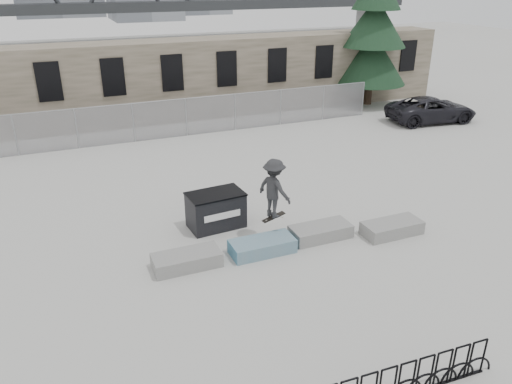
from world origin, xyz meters
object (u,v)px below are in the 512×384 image
dumpster (216,210)px  suv (431,109)px  skateboarder (274,189)px  planter_center_right (321,231)px  bike_rack (406,380)px  planter_far_left (187,259)px  planter_offset (392,227)px  spruce_tree (374,28)px  planter_center_left (262,246)px

dumpster → suv: size_ratio=0.38×
suv → skateboarder: skateboarder is taller
planter_center_right → suv: bearing=37.4°
bike_rack → suv: size_ratio=0.87×
planter_far_left → planter_offset: same height
spruce_tree → skateboarder: bearing=-133.0°
planter_far_left → spruce_tree: 22.55m
planter_center_left → skateboarder: (0.68, 0.67, 1.55)m
planter_center_left → planter_center_right: size_ratio=1.00×
dumpster → suv: bearing=21.7°
planter_center_right → spruce_tree: (11.84, 14.79, 4.58)m
planter_far_left → skateboarder: bearing=10.3°
skateboarder → planter_far_left: bearing=76.7°
planter_offset → spruce_tree: (9.52, 15.47, 4.58)m
planter_center_right → spruce_tree: bearing=51.3°
dumpster → spruce_tree: (14.75, 12.70, 4.20)m
spruce_tree → planter_center_right: bearing=-128.7°
planter_offset → suv: size_ratio=0.39×
bike_rack → spruce_tree: (13.56, 21.34, 4.38)m
skateboarder → planter_center_left: bearing=110.8°
planter_far_left → dumpster: (1.62, 2.11, 0.38)m
spruce_tree → suv: (0.96, -4.99, -4.10)m
planter_center_left → planter_far_left: bearing=177.5°
planter_far_left → planter_center_right: bearing=0.3°
planter_far_left → planter_center_left: bearing=-2.5°
suv → skateboarder: 17.04m
spruce_tree → planter_offset: bearing=-121.6°
bike_rack → dumpster: bearing=97.9°
planter_center_right → planter_offset: same height
dumpster → skateboarder: 2.42m
planter_far_left → planter_center_left: same height
planter_offset → spruce_tree: 18.73m
bike_rack → suv: suv is taller
planter_far_left → dumpster: size_ratio=1.02×
planter_center_left → planter_center_right: (2.14, 0.13, 0.00)m
planter_offset → skateboarder: size_ratio=0.97×
bike_rack → suv: (14.51, 16.35, 0.28)m
bike_rack → spruce_tree: bearing=57.6°
planter_center_left → skateboarder: bearing=44.4°
planter_center_left → bike_rack: size_ratio=0.45×
planter_offset → dumpster: 5.92m
planter_far_left → bike_rack: bearing=-66.7°
bike_rack → skateboarder: skateboarder is taller
planter_offset → suv: suv is taller
dumpster → skateboarder: (1.45, -1.55, 1.17)m
planter_far_left → skateboarder: skateboarder is taller
planter_center_left → bike_rack: (0.42, -6.42, 0.20)m
suv → bike_rack: bearing=145.3°
planter_center_right → bike_rack: 6.78m
planter_center_right → planter_center_left: bearing=-176.5°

